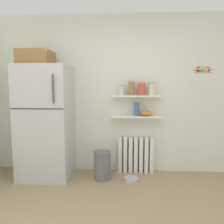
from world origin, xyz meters
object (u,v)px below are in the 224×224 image
object	(u,v)px
storage_jar_2	(142,89)
storage_jar_3	(152,89)
storage_jar_0	(121,90)
hanging_fruit_basket	(203,70)
radiator	(136,155)
trash_bin	(103,165)
vase	(137,109)
shelf_bowl	(146,113)
refrigerator	(46,119)
storage_jar_1	(131,88)
pet_food_bowl	(131,179)

from	to	relation	value
storage_jar_2	storage_jar_3	size ratio (longest dim) A/B	1.04
storage_jar_0	hanging_fruit_basket	bearing A→B (deg)	-17.01
radiator	trash_bin	xyz separation A→B (m)	(-0.52, -0.32, -0.08)
hanging_fruit_basket	storage_jar_3	bearing A→B (deg)	152.01
vase	shelf_bowl	xyz separation A→B (m)	(0.16, 0.00, -0.06)
refrigerator	vase	world-z (taller)	refrigerator
storage_jar_3	hanging_fruit_basket	xyz separation A→B (m)	(0.67, -0.35, 0.27)
storage_jar_3	trash_bin	world-z (taller)	storage_jar_3
refrigerator	shelf_bowl	xyz separation A→B (m)	(1.58, 0.23, 0.08)
storage_jar_1	pet_food_bowl	distance (m)	1.42
pet_food_bowl	storage_jar_1	bearing A→B (deg)	90.75
refrigerator	hanging_fruit_basket	xyz separation A→B (m)	(2.33, -0.12, 0.74)
shelf_bowl	trash_bin	distance (m)	1.08
storage_jar_2	storage_jar_0	bearing A→B (deg)	180.00
hanging_fruit_basket	trash_bin	bearing A→B (deg)	177.33
radiator	vase	bearing A→B (deg)	-83.22
storage_jar_0	trash_bin	size ratio (longest dim) A/B	0.37
storage_jar_3	vase	distance (m)	0.40
refrigerator	vase	size ratio (longest dim) A/B	8.99
storage_jar_0	pet_food_bowl	bearing A→B (deg)	-62.88
storage_jar_3	vase	world-z (taller)	storage_jar_3
storage_jar_1	storage_jar_2	bearing A→B (deg)	-0.00
storage_jar_3	trash_bin	bearing A→B (deg)	-159.54
storage_jar_3	vase	bearing A→B (deg)	180.00
radiator	storage_jar_0	distance (m)	1.10
refrigerator	storage_jar_2	distance (m)	1.59
vase	storage_jar_1	bearing A→B (deg)	180.00
refrigerator	vase	distance (m)	1.45
radiator	shelf_bowl	bearing A→B (deg)	-10.49
storage_jar_2	shelf_bowl	world-z (taller)	storage_jar_2
storage_jar_0	storage_jar_1	xyz separation A→B (m)	(0.16, 0.00, 0.03)
vase	storage_jar_3	bearing A→B (deg)	-0.00
storage_jar_1	pet_food_bowl	size ratio (longest dim) A/B	1.08
pet_food_bowl	hanging_fruit_basket	bearing A→B (deg)	-1.49
refrigerator	storage_jar_0	distance (m)	1.28
pet_food_bowl	trash_bin	bearing A→B (deg)	174.71
refrigerator	hanging_fruit_basket	bearing A→B (deg)	-3.04
vase	pet_food_bowl	distance (m)	1.10
radiator	hanging_fruit_basket	size ratio (longest dim) A/B	2.00
refrigerator	shelf_bowl	distance (m)	1.60
vase	hanging_fruit_basket	size ratio (longest dim) A/B	0.74
radiator	vase	world-z (taller)	vase
storage_jar_2	shelf_bowl	size ratio (longest dim) A/B	1.03
shelf_bowl	storage_jar_0	bearing A→B (deg)	180.00
radiator	storage_jar_1	xyz separation A→B (m)	(-0.08, -0.03, 1.11)
storage_jar_0	storage_jar_1	distance (m)	0.17
shelf_bowl	trash_bin	xyz separation A→B (m)	(-0.69, -0.29, -0.79)
shelf_bowl	refrigerator	bearing A→B (deg)	-171.75
trash_bin	storage_jar_3	bearing A→B (deg)	20.46
pet_food_bowl	hanging_fruit_basket	distance (m)	1.91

